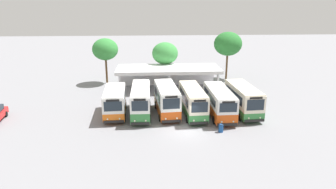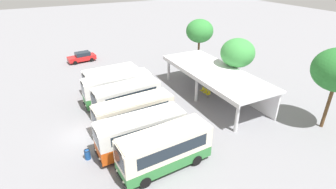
{
  "view_description": "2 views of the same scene",
  "coord_description": "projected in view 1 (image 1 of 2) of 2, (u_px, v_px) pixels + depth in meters",
  "views": [
    {
      "loc": [
        -3.53,
        -28.69,
        13.02
      ],
      "look_at": [
        -1.61,
        5.3,
        2.42
      ],
      "focal_mm": 32.44,
      "sensor_mm": 36.0,
      "label": 1
    },
    {
      "loc": [
        21.62,
        -2.04,
        14.57
      ],
      "look_at": [
        0.13,
        9.0,
        2.34
      ],
      "focal_mm": 27.69,
      "sensor_mm": 36.0,
      "label": 2
    }
  ],
  "objects": [
    {
      "name": "city_bus_fourth_amber",
      "position": [
        193.0,
        100.0,
        35.5
      ],
      "size": [
        2.58,
        7.84,
        3.27
      ],
      "color": "black",
      "rests_on": "ground"
    },
    {
      "name": "roadside_tree_east_of_canopy",
      "position": [
        228.0,
        44.0,
        50.65
      ],
      "size": [
        4.66,
        4.66,
        8.04
      ],
      "color": "brown",
      "rests_on": "ground"
    },
    {
      "name": "city_bus_nearest_orange",
      "position": [
        115.0,
        101.0,
        35.4
      ],
      "size": [
        2.73,
        6.75,
        3.16
      ],
      "color": "black",
      "rests_on": "ground"
    },
    {
      "name": "waiting_chair_second_from_end",
      "position": [
        164.0,
        87.0,
        45.56
      ],
      "size": [
        0.45,
        0.45,
        0.86
      ],
      "color": "slate",
      "rests_on": "ground"
    },
    {
      "name": "terminal_canopy",
      "position": [
        168.0,
        71.0,
        46.21
      ],
      "size": [
        15.39,
        5.92,
        3.4
      ],
      "color": "silver",
      "rests_on": "ground"
    },
    {
      "name": "litter_bin_apron",
      "position": [
        221.0,
        128.0,
        31.22
      ],
      "size": [
        0.49,
        0.49,
        0.9
      ],
      "color": "#19478C",
      "rests_on": "ground"
    },
    {
      "name": "city_bus_far_end_green",
      "position": [
        243.0,
        99.0,
        36.05
      ],
      "size": [
        2.8,
        7.64,
        3.33
      ],
      "color": "black",
      "rests_on": "ground"
    },
    {
      "name": "city_bus_fifth_blue",
      "position": [
        219.0,
        101.0,
        35.2
      ],
      "size": [
        2.53,
        7.84,
        3.23
      ],
      "color": "black",
      "rests_on": "ground"
    },
    {
      "name": "ground_plane",
      "position": [
        186.0,
        132.0,
        31.41
      ],
      "size": [
        180.0,
        180.0,
        0.0
      ],
      "primitive_type": "plane",
      "color": "gray"
    },
    {
      "name": "city_bus_second_in_row",
      "position": [
        141.0,
        100.0,
        35.42
      ],
      "size": [
        2.25,
        7.8,
        3.4
      ],
      "color": "black",
      "rests_on": "ground"
    },
    {
      "name": "roadside_tree_behind_canopy",
      "position": [
        165.0,
        53.0,
        48.17
      ],
      "size": [
        4.11,
        4.11,
        6.71
      ],
      "color": "brown",
      "rests_on": "ground"
    },
    {
      "name": "city_bus_middle_cream",
      "position": [
        167.0,
        99.0,
        35.66
      ],
      "size": [
        2.86,
        7.25,
        3.5
      ],
      "color": "black",
      "rests_on": "ground"
    },
    {
      "name": "waiting_chair_end_by_column",
      "position": [
        160.0,
        87.0,
        45.51
      ],
      "size": [
        0.45,
        0.45,
        0.86
      ],
      "color": "slate",
      "rests_on": "ground"
    },
    {
      "name": "roadside_tree_west_of_canopy",
      "position": [
        105.0,
        49.0,
        48.21
      ],
      "size": [
        4.08,
        4.08,
        7.3
      ],
      "color": "brown",
      "rests_on": "ground"
    },
    {
      "name": "waiting_chair_middle_seat",
      "position": [
        168.0,
        87.0,
        45.62
      ],
      "size": [
        0.45,
        0.45,
        0.86
      ],
      "color": "slate",
      "rests_on": "ground"
    }
  ]
}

